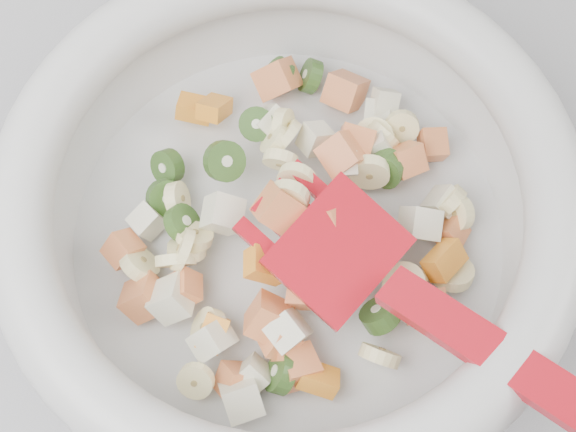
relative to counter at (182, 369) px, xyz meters
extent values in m
cube|color=gray|center=(0.00, 0.00, 0.00)|extent=(2.00, 0.60, 0.90)
cylinder|color=silver|center=(0.12, -0.04, 0.46)|extent=(0.29, 0.29, 0.02)
torus|color=silver|center=(0.12, -0.04, 0.53)|extent=(0.36, 0.36, 0.04)
cylinder|color=#FFECAA|center=(0.16, -0.13, 0.48)|extent=(0.03, 0.03, 0.04)
cylinder|color=#FFECAA|center=(0.12, 0.03, 0.50)|extent=(0.02, 0.03, 0.03)
cylinder|color=#FFECAA|center=(0.05, -0.05, 0.49)|extent=(0.02, 0.03, 0.04)
cylinder|color=#FFECAA|center=(0.23, -0.04, 0.48)|extent=(0.02, 0.03, 0.03)
cylinder|color=#FFECAA|center=(0.22, -0.08, 0.48)|extent=(0.04, 0.04, 0.02)
cylinder|color=#FFECAA|center=(0.12, -0.03, 0.51)|extent=(0.04, 0.02, 0.04)
cylinder|color=#FFECAA|center=(0.19, 0.02, 0.49)|extent=(0.03, 0.03, 0.03)
cylinder|color=#FFECAA|center=(0.12, 0.02, 0.49)|extent=(0.03, 0.03, 0.03)
cylinder|color=#FFECAA|center=(0.06, -0.10, 0.48)|extent=(0.02, 0.03, 0.03)
cylinder|color=#FFECAA|center=(0.17, -0.01, 0.49)|extent=(0.04, 0.02, 0.04)
cylinder|color=#FFECAA|center=(0.05, -0.02, 0.49)|extent=(0.02, 0.03, 0.03)
cylinder|color=#FFECAA|center=(0.06, -0.04, 0.49)|extent=(0.03, 0.03, 0.02)
cylinder|color=#FFECAA|center=(0.12, 0.02, 0.50)|extent=(0.03, 0.03, 0.02)
cylinder|color=#FFECAA|center=(0.12, 0.00, 0.50)|extent=(0.03, 0.02, 0.03)
cylinder|color=#FFECAA|center=(0.05, -0.13, 0.48)|extent=(0.03, 0.02, 0.03)
cylinder|color=#FFECAA|center=(0.22, -0.03, 0.48)|extent=(0.03, 0.02, 0.03)
cylinder|color=#FFECAA|center=(0.05, -0.06, 0.49)|extent=(0.03, 0.01, 0.03)
cylinder|color=#FFECAA|center=(0.02, -0.05, 0.48)|extent=(0.03, 0.03, 0.03)
cylinder|color=#FFECAA|center=(0.19, -0.09, 0.48)|extent=(0.04, 0.04, 0.02)
cylinder|color=#FFECAA|center=(0.18, 0.02, 0.48)|extent=(0.04, 0.04, 0.02)
cylinder|color=#FFECAA|center=(0.20, 0.02, 0.49)|extent=(0.03, 0.02, 0.03)
cylinder|color=#FFECAA|center=(0.05, -0.05, 0.49)|extent=(0.04, 0.03, 0.03)
cylinder|color=#FFECAA|center=(0.13, -0.02, 0.51)|extent=(0.03, 0.02, 0.03)
cube|color=#E27D47|center=(0.10, -0.10, 0.49)|extent=(0.03, 0.04, 0.04)
cube|color=#E27D47|center=(0.20, -0.10, 0.48)|extent=(0.02, 0.02, 0.02)
cube|color=#E27D47|center=(0.08, -0.13, 0.48)|extent=(0.03, 0.03, 0.03)
cube|color=#E27D47|center=(0.11, -0.04, 0.51)|extent=(0.03, 0.04, 0.04)
cube|color=#E27D47|center=(0.17, 0.06, 0.48)|extent=(0.04, 0.04, 0.03)
cube|color=#E27D47|center=(0.20, 0.00, 0.49)|extent=(0.03, 0.03, 0.03)
cube|color=#E27D47|center=(0.22, -0.05, 0.48)|extent=(0.03, 0.03, 0.03)
cube|color=#E27D47|center=(0.02, -0.08, 0.48)|extent=(0.03, 0.03, 0.04)
cube|color=#E27D47|center=(0.12, -0.09, 0.50)|extent=(0.03, 0.02, 0.03)
cube|color=#E27D47|center=(0.15, -0.05, 0.51)|extent=(0.03, 0.03, 0.04)
cube|color=#E27D47|center=(0.16, 0.00, 0.50)|extent=(0.04, 0.03, 0.03)
cube|color=#E27D47|center=(0.01, -0.04, 0.48)|extent=(0.03, 0.03, 0.03)
cube|color=#E27D47|center=(0.11, -0.13, 0.48)|extent=(0.03, 0.03, 0.03)
cube|color=#E27D47|center=(0.17, 0.01, 0.49)|extent=(0.03, 0.03, 0.03)
cube|color=#E27D47|center=(0.05, -0.07, 0.49)|extent=(0.03, 0.02, 0.03)
cube|color=#E27D47|center=(0.22, 0.01, 0.48)|extent=(0.02, 0.02, 0.02)
cube|color=#E27D47|center=(0.12, 0.07, 0.48)|extent=(0.04, 0.03, 0.04)
cube|color=#E27D47|center=(0.11, -0.11, 0.49)|extent=(0.03, 0.03, 0.03)
cylinder|color=#4A8E2F|center=(0.10, 0.03, 0.49)|extent=(0.03, 0.03, 0.03)
cylinder|color=#4A8E2F|center=(0.05, -0.03, 0.49)|extent=(0.03, 0.03, 0.03)
cylinder|color=#4A8E2F|center=(0.04, 0.01, 0.48)|extent=(0.02, 0.03, 0.03)
cylinder|color=#4A8E2F|center=(0.17, -0.10, 0.48)|extent=(0.03, 0.03, 0.03)
cylinder|color=#4A8E2F|center=(0.12, 0.08, 0.48)|extent=(0.03, 0.03, 0.03)
cylinder|color=#4A8E2F|center=(0.15, 0.07, 0.48)|extent=(0.02, 0.03, 0.03)
cylinder|color=#4A8E2F|center=(0.04, -0.01, 0.48)|extent=(0.03, 0.03, 0.03)
cylinder|color=#4A8E2F|center=(0.19, -0.01, 0.49)|extent=(0.03, 0.03, 0.03)
cylinder|color=#4A8E2F|center=(0.10, -0.13, 0.48)|extent=(0.02, 0.04, 0.04)
cylinder|color=#4A8E2F|center=(0.08, 0.00, 0.50)|extent=(0.03, 0.03, 0.03)
cube|color=white|center=(0.14, -0.09, 0.50)|extent=(0.03, 0.03, 0.03)
cube|color=white|center=(0.11, -0.11, 0.49)|extent=(0.03, 0.03, 0.03)
cube|color=white|center=(0.14, -0.06, 0.50)|extent=(0.03, 0.02, 0.03)
cube|color=white|center=(0.19, 0.04, 0.48)|extent=(0.02, 0.02, 0.02)
cube|color=white|center=(0.03, -0.03, 0.48)|extent=(0.03, 0.02, 0.02)
cube|color=white|center=(0.18, 0.01, 0.49)|extent=(0.02, 0.02, 0.03)
cube|color=white|center=(0.07, -0.11, 0.49)|extent=(0.03, 0.03, 0.03)
cube|color=white|center=(0.08, -0.14, 0.48)|extent=(0.03, 0.03, 0.03)
cube|color=white|center=(0.16, -0.01, 0.50)|extent=(0.02, 0.02, 0.02)
cube|color=white|center=(0.04, -0.08, 0.49)|extent=(0.03, 0.03, 0.03)
cube|color=white|center=(0.09, -0.13, 0.48)|extent=(0.03, 0.03, 0.03)
cube|color=white|center=(0.08, -0.03, 0.50)|extent=(0.03, 0.03, 0.03)
cube|color=white|center=(0.19, 0.04, 0.48)|extent=(0.02, 0.02, 0.03)
cube|color=white|center=(0.20, -0.05, 0.49)|extent=(0.03, 0.03, 0.03)
cube|color=white|center=(0.14, 0.02, 0.49)|extent=(0.03, 0.03, 0.03)
cube|color=white|center=(0.12, 0.03, 0.49)|extent=(0.03, 0.03, 0.03)
cube|color=white|center=(0.22, -0.03, 0.48)|extent=(0.03, 0.03, 0.03)
cube|color=orange|center=(0.13, -0.14, 0.48)|extent=(0.03, 0.03, 0.02)
cube|color=orange|center=(0.08, 0.05, 0.49)|extent=(0.03, 0.03, 0.03)
cube|color=orange|center=(0.06, 0.05, 0.48)|extent=(0.03, 0.03, 0.02)
cube|color=orange|center=(0.07, -0.11, 0.49)|extent=(0.02, 0.03, 0.02)
cube|color=orange|center=(0.10, -0.07, 0.50)|extent=(0.03, 0.02, 0.03)
cube|color=orange|center=(0.21, -0.07, 0.49)|extent=(0.03, 0.03, 0.03)
cube|color=#B30F1A|center=(0.14, -0.07, 0.51)|extent=(0.10, 0.09, 0.03)
cube|color=#B30F1A|center=(0.13, -0.02, 0.51)|extent=(0.03, 0.03, 0.01)
cube|color=#B30F1A|center=(0.12, -0.03, 0.51)|extent=(0.03, 0.03, 0.01)
cube|color=#B30F1A|center=(0.11, -0.05, 0.51)|extent=(0.03, 0.03, 0.01)
cube|color=#B30F1A|center=(0.10, -0.06, 0.51)|extent=(0.03, 0.03, 0.01)
cube|color=#B30F1A|center=(0.24, -0.18, 0.55)|extent=(0.17, 0.17, 0.06)
camera|label=1|loc=(0.09, -0.26, 1.00)|focal=55.00mm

